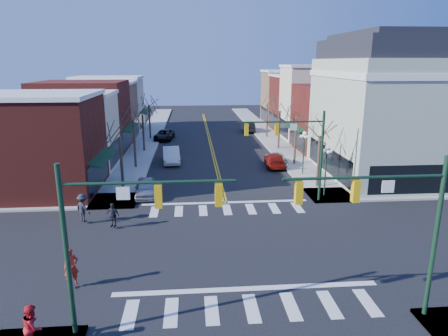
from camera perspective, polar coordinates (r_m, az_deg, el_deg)
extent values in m
plane|color=black|center=(24.40, 1.76, -11.17)|extent=(160.00, 160.00, 0.00)
cube|color=#9E9B93|center=(43.55, -12.77, 0.40)|extent=(3.50, 70.00, 0.15)
cube|color=#9E9B93|center=(44.55, 10.11, 0.87)|extent=(3.50, 70.00, 0.15)
cube|color=maroon|center=(36.56, -25.42, 2.87)|extent=(10.00, 8.50, 8.00)
cube|color=beige|center=(43.81, -21.93, 4.69)|extent=(10.00, 7.00, 7.50)
cube|color=maroon|center=(51.35, -19.44, 6.85)|extent=(10.00, 9.00, 8.50)
cube|color=#9C7656|center=(59.35, -17.45, 7.66)|extent=(10.00, 7.50, 7.80)
cube|color=beige|center=(66.87, -16.05, 8.69)|extent=(10.00, 8.00, 8.20)
cube|color=maroon|center=(51.26, 16.05, 6.83)|extent=(10.00, 8.50, 8.00)
cube|color=beige|center=(58.41, 13.47, 8.92)|extent=(10.00, 7.00, 10.00)
cube|color=maroon|center=(65.62, 11.41, 9.00)|extent=(10.00, 8.00, 8.50)
cube|color=#9C7656|center=(73.29, 9.70, 9.87)|extent=(10.00, 8.00, 9.00)
cube|color=#A8B39B|center=(41.28, 22.95, 6.49)|extent=(12.00, 14.00, 11.00)
cube|color=white|center=(40.97, 23.54, 12.16)|extent=(12.25, 14.25, 0.50)
cube|color=black|center=(40.97, 23.88, 15.36)|extent=(11.40, 13.40, 1.80)
cube|color=black|center=(41.01, 24.05, 16.89)|extent=(9.80, 11.80, 0.60)
cylinder|color=#14331E|center=(16.76, -21.53, -11.40)|extent=(0.20, 0.20, 7.20)
cylinder|color=#14331E|center=(15.09, -10.67, -2.05)|extent=(6.50, 0.12, 0.12)
cube|color=gold|center=(15.23, -9.35, -4.01)|extent=(0.28, 0.28, 0.90)
cube|color=gold|center=(15.20, -0.76, -3.83)|extent=(0.28, 0.28, 0.90)
cylinder|color=#14331E|center=(18.86, 27.91, -9.15)|extent=(0.20, 0.20, 7.20)
cylinder|color=#14331E|center=(16.42, 19.49, -1.27)|extent=(6.50, 0.12, 0.12)
cube|color=gold|center=(16.45, 18.29, -3.14)|extent=(0.28, 0.28, 0.90)
cube|color=gold|center=(15.71, 10.61, -3.47)|extent=(0.28, 0.28, 0.90)
cylinder|color=#14331E|center=(31.62, 13.73, 1.47)|extent=(0.20, 0.20, 7.20)
cylinder|color=#14331E|center=(30.23, 8.17, 6.55)|extent=(6.50, 0.12, 0.12)
cube|color=gold|center=(30.24, 7.52, 5.52)|extent=(0.28, 0.28, 0.90)
cube|color=gold|center=(29.85, 3.23, 5.50)|extent=(0.28, 0.28, 0.90)
cylinder|color=#14331E|center=(33.28, 14.29, -0.75)|extent=(0.12, 0.12, 4.00)
sphere|color=white|center=(32.78, 14.53, 2.87)|extent=(0.36, 0.36, 0.36)
cylinder|color=#14331E|center=(39.28, 11.28, 1.81)|extent=(0.12, 0.12, 4.00)
sphere|color=white|center=(38.86, 11.44, 4.89)|extent=(0.36, 0.36, 0.36)
cylinder|color=#382B21|center=(34.32, -14.40, 0.37)|extent=(0.24, 0.24, 4.76)
cylinder|color=#382B21|center=(41.99, -12.67, 3.30)|extent=(0.24, 0.24, 5.04)
cylinder|color=#382B21|center=(49.84, -11.44, 4.88)|extent=(0.24, 0.24, 4.55)
cylinder|color=#382B21|center=(57.66, -10.56, 6.44)|extent=(0.24, 0.24, 4.90)
cylinder|color=#382B21|center=(35.55, 13.35, 0.83)|extent=(0.24, 0.24, 4.62)
cylinder|color=#382B21|center=(42.98, 10.14, 3.79)|extent=(0.24, 0.24, 5.18)
cylinder|color=#382B21|center=(50.66, 7.86, 5.36)|extent=(0.24, 0.24, 4.83)
cylinder|color=#382B21|center=(58.39, 6.18, 6.75)|extent=(0.24, 0.24, 4.97)
imported|color=#A2A2A7|center=(33.50, -11.13, -2.75)|extent=(2.02, 4.32, 1.43)
imported|color=silver|center=(44.08, -7.54, 1.84)|extent=(2.16, 5.19, 1.67)
imported|color=black|center=(57.17, -8.54, 4.68)|extent=(2.93, 5.31, 1.41)
imported|color=maroon|center=(42.41, 7.25, 1.15)|extent=(2.46, 5.05, 1.42)
imported|color=silver|center=(42.99, 7.42, 1.38)|extent=(1.95, 4.43, 1.48)
imported|color=black|center=(63.24, 3.49, 5.88)|extent=(1.69, 4.80, 1.58)
imported|color=#B42313|center=(21.24, -20.99, -13.08)|extent=(0.84, 0.77, 1.93)
imported|color=red|center=(17.73, -25.64, -19.76)|extent=(0.85, 1.01, 1.85)
imported|color=black|center=(27.50, -15.61, -6.45)|extent=(1.03, 0.77, 1.63)
imported|color=black|center=(28.87, -19.50, -5.38)|extent=(1.45, 1.38, 1.97)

